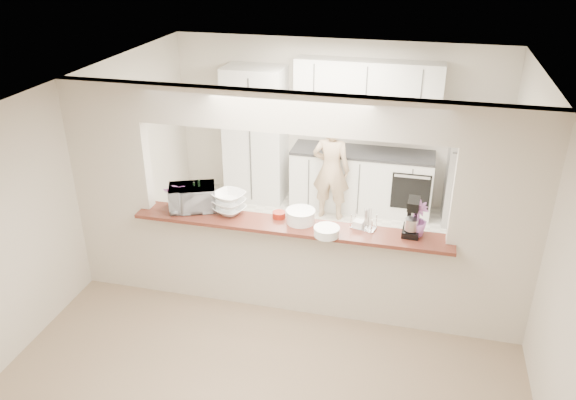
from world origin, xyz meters
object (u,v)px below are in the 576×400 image
(refrigerator, at_px, (475,168))
(toaster_oven, at_px, (192,198))
(stand_mixer, at_px, (412,218))
(person, at_px, (331,170))

(refrigerator, bearing_deg, toaster_oven, -140.74)
(toaster_oven, bearing_deg, refrigerator, 17.42)
(toaster_oven, bearing_deg, stand_mixer, -21.52)
(refrigerator, distance_m, stand_mixer, 2.74)
(toaster_oven, bearing_deg, person, 40.49)
(refrigerator, xyz_separation_m, toaster_oven, (-3.18, -2.60, 0.38))
(person, bearing_deg, refrigerator, -166.57)
(stand_mixer, bearing_deg, refrigerator, 72.83)
(refrigerator, bearing_deg, person, -170.08)
(stand_mixer, height_order, person, person)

